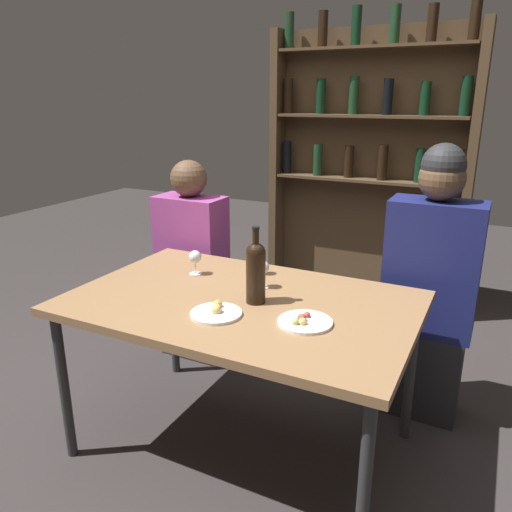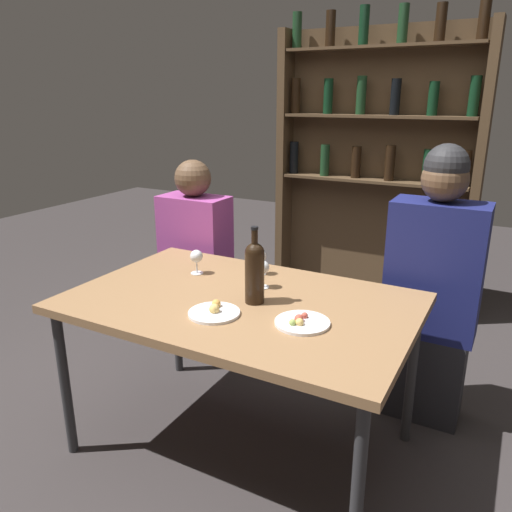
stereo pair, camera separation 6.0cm
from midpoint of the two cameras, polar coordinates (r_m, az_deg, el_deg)
The scene contains 11 objects.
ground_plane at distance 2.47m, azimuth -0.87°, elevation -20.70°, with size 10.00×10.00×0.00m, color #332D2D.
dining_table at distance 2.11m, azimuth -0.96°, elevation -6.31°, with size 1.43×0.92×0.73m.
wine_rack_wall at distance 3.79m, azimuth 13.94°, elevation 10.91°, with size 1.47×0.21×2.11m.
wine_bottle at distance 2.01m, azimuth 0.73°, elevation -1.58°, with size 0.08×0.08×0.32m.
wine_glass_0 at distance 2.35m, azimuth 1.20°, elevation -0.12°, with size 0.06×0.06×0.12m.
wine_glass_1 at distance 2.37m, azimuth -6.10°, elevation -0.15°, with size 0.06×0.06×0.12m.
wine_glass_2 at distance 2.18m, azimuth 1.54°, elevation -1.46°, with size 0.06×0.06×0.13m.
food_plate_0 at distance 1.95m, azimuth -3.90°, elevation -6.38°, with size 0.20×0.20×0.05m.
food_plate_1 at distance 1.88m, azimuth 6.18°, elevation -7.54°, with size 0.21×0.21×0.04m.
seated_person_left at distance 3.00m, azimuth -6.27°, elevation -1.17°, with size 0.40×0.22×1.20m.
seated_person_right at distance 2.50m, azimuth 20.10°, elevation -4.02°, with size 0.42×0.22×1.34m.
Camera 2 is at (0.97, -1.67, 1.54)m, focal length 35.00 mm.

